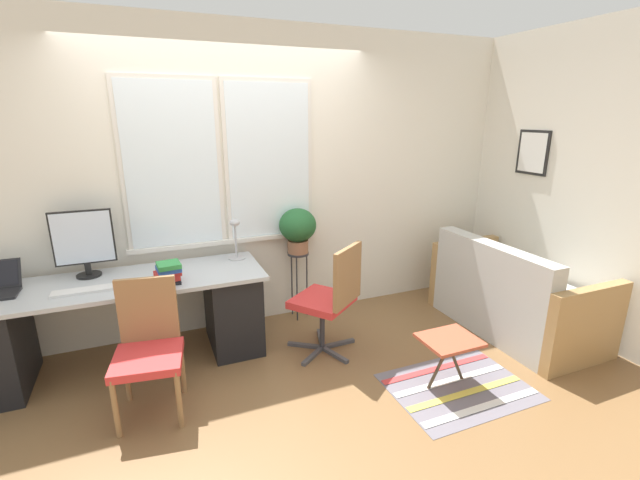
{
  "coord_description": "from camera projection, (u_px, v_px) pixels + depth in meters",
  "views": [
    {
      "loc": [
        -0.72,
        -3.03,
        1.94
      ],
      "look_at": [
        0.6,
        0.18,
        0.92
      ],
      "focal_mm": 24.0,
      "sensor_mm": 36.0,
      "label": 1
    }
  ],
  "objects": [
    {
      "name": "ground_plane",
      "position": [
        260.0,
        361.0,
        3.5
      ],
      "size": [
        14.0,
        14.0,
        0.0
      ],
      "primitive_type": "plane",
      "color": "brown"
    },
    {
      "name": "wall_back_with_window",
      "position": [
        231.0,
        182.0,
        3.81
      ],
      "size": [
        9.0,
        0.12,
        2.7
      ],
      "color": "white",
      "rests_on": "ground_plane"
    },
    {
      "name": "wall_right_with_picture",
      "position": [
        538.0,
        177.0,
        4.15
      ],
      "size": [
        0.08,
        9.0,
        2.7
      ],
      "color": "white",
      "rests_on": "ground_plane"
    },
    {
      "name": "desk",
      "position": [
        123.0,
        321.0,
        3.34
      ],
      "size": [
        2.19,
        0.7,
        0.72
      ],
      "color": "#B2B7BC",
      "rests_on": "ground_plane"
    },
    {
      "name": "monitor",
      "position": [
        84.0,
        242.0,
        3.27
      ],
      "size": [
        0.43,
        0.18,
        0.53
      ],
      "color": "black",
      "rests_on": "desk"
    },
    {
      "name": "keyboard",
      "position": [
        84.0,
        291.0,
        3.05
      ],
      "size": [
        0.41,
        0.11,
        0.02
      ],
      "color": "silver",
      "rests_on": "desk"
    },
    {
      "name": "mouse",
      "position": [
        126.0,
        284.0,
        3.15
      ],
      "size": [
        0.04,
        0.07,
        0.03
      ],
      "color": "black",
      "rests_on": "desk"
    },
    {
      "name": "desk_lamp",
      "position": [
        235.0,
        236.0,
        3.7
      ],
      "size": [
        0.15,
        0.15,
        0.35
      ],
      "color": "#ADADB2",
      "rests_on": "desk"
    },
    {
      "name": "book_stack",
      "position": [
        169.0,
        272.0,
        3.18
      ],
      "size": [
        0.2,
        0.2,
        0.16
      ],
      "color": "black",
      "rests_on": "desk"
    },
    {
      "name": "desk_chair_wooden",
      "position": [
        148.0,
        346.0,
        2.83
      ],
      "size": [
        0.48,
        0.49,
        0.89
      ],
      "rotation": [
        0.0,
        0.0,
        -0.15
      ],
      "color": "olive",
      "rests_on": "ground_plane"
    },
    {
      "name": "office_chair_swivel",
      "position": [
        330.0,
        298.0,
        3.5
      ],
      "size": [
        0.63,
        0.63,
        0.95
      ],
      "rotation": [
        0.0,
        0.0,
        3.79
      ],
      "color": "#47474C",
      "rests_on": "ground_plane"
    },
    {
      "name": "couch_loveseat",
      "position": [
        511.0,
        299.0,
        3.94
      ],
      "size": [
        0.79,
        1.49,
        0.86
      ],
      "rotation": [
        0.0,
        0.0,
        1.57
      ],
      "color": "beige",
      "rests_on": "ground_plane"
    },
    {
      "name": "plant_stand",
      "position": [
        298.0,
        264.0,
        4.11
      ],
      "size": [
        0.2,
        0.2,
        0.67
      ],
      "color": "#333338",
      "rests_on": "ground_plane"
    },
    {
      "name": "potted_plant",
      "position": [
        298.0,
        227.0,
        4.01
      ],
      "size": [
        0.35,
        0.35,
        0.43
      ],
      "color": "#9E6B4C",
      "rests_on": "plant_stand"
    },
    {
      "name": "floor_rug_striped",
      "position": [
        458.0,
        387.0,
        3.16
      ],
      "size": [
        1.01,
        0.75,
        0.01
      ],
      "color": "slate",
      "rests_on": "ground_plane"
    },
    {
      "name": "folding_stool",
      "position": [
        449.0,
        343.0,
        3.1
      ],
      "size": [
        0.4,
        0.34,
        0.39
      ],
      "color": "#B24C33",
      "rests_on": "ground_plane"
    }
  ]
}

